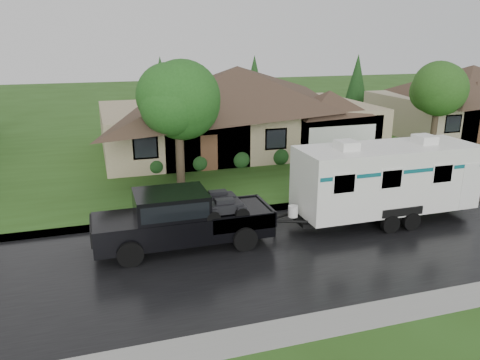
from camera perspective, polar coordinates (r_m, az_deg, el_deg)
name	(u,v)px	position (r m, az deg, el deg)	size (l,w,h in m)	color
ground	(290,228)	(19.71, 6.12, -5.80)	(140.00, 140.00, 0.00)	#2A4E18
road	(311,247)	(18.05, 8.65, -8.12)	(140.00, 8.00, 0.01)	black
curb	(271,208)	(21.61, 3.77, -3.42)	(140.00, 0.50, 0.15)	gray
lawn	(206,148)	(33.32, -4.14, 3.94)	(140.00, 26.00, 0.15)	#2A4E18
house_main	(242,99)	(32.19, 0.25, 9.88)	(19.44, 10.80, 6.90)	gray
house_neighbor	(474,92)	(43.08, 26.64, 9.58)	(15.12, 9.72, 6.45)	tan
tree_left_green	(178,99)	(23.29, -7.59, 9.73)	(3.97, 3.97, 6.57)	#382B1E
tree_right_green	(439,90)	(33.72, 23.07, 10.07)	(3.61, 3.61, 5.97)	#382B1E
shrub_row	(260,157)	(28.42, 2.45, 2.85)	(13.60, 1.00, 1.00)	#143814
pickup_truck	(180,217)	(17.67, -7.33, -4.51)	(6.58, 2.50, 2.19)	black
travel_trailer	(386,177)	(20.71, 17.33, 0.31)	(8.11, 2.85, 3.64)	white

